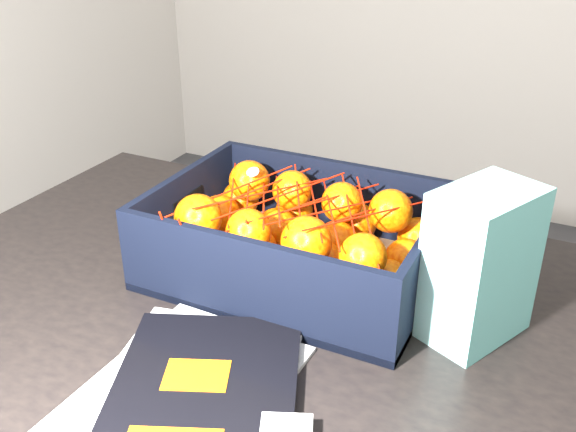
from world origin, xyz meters
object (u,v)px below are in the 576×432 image
at_px(magazine_stack, 192,390).
at_px(retail_carton, 480,264).
at_px(produce_crate, 297,249).
at_px(table, 283,375).

relative_size(magazine_stack, retail_carton, 1.66).
height_order(magazine_stack, retail_carton, retail_carton).
bearing_deg(magazine_stack, produce_crate, 91.48).
height_order(table, produce_crate, produce_crate).
bearing_deg(produce_crate, magazine_stack, -88.52).
distance_m(magazine_stack, produce_crate, 0.30).
xyz_separation_m(table, retail_carton, (0.23, 0.08, 0.20)).
relative_size(table, retail_carton, 5.91).
height_order(table, retail_carton, retail_carton).
bearing_deg(table, retail_carton, 19.60).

